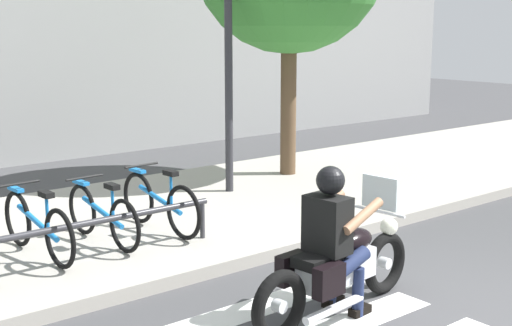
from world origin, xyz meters
name	(u,v)px	position (x,y,z in m)	size (l,w,h in m)	color
ground_plane	(488,323)	(0.00, 0.00, 0.00)	(48.00, 48.00, 0.00)	#424244
sidewalk	(197,210)	(0.00, 4.70, 0.07)	(24.00, 4.40, 0.15)	#A8A399
crosswalk_stripe_4	(254,308)	(-1.45, 1.60, 0.00)	(2.80, 0.40, 0.01)	white
motorcycle	(338,268)	(-0.93, 1.01, 0.46)	(2.18, 0.71, 1.22)	black
rider	(333,231)	(-1.01, 1.00, 0.82)	(0.66, 0.58, 1.44)	black
bicycle_1	(37,226)	(-2.62, 3.93, 0.51)	(0.48, 1.68, 0.78)	black
bicycle_2	(102,215)	(-1.84, 3.93, 0.49)	(0.48, 1.58, 0.75)	black
bicycle_3	(160,203)	(-1.06, 3.93, 0.51)	(0.48, 1.63, 0.80)	black
bike_rack	(93,226)	(-2.23, 3.37, 0.56)	(2.93, 0.07, 0.49)	#333338
street_lamp	(228,29)	(0.88, 5.10, 2.60)	(0.28, 0.28, 4.29)	#2D2D33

